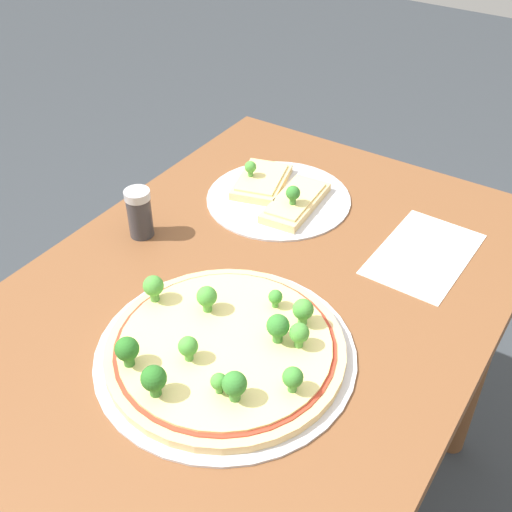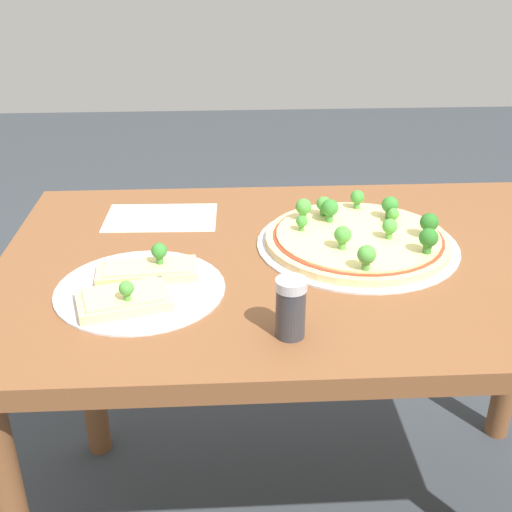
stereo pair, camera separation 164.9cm
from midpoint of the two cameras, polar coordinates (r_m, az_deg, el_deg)
The scene contains 5 objects.
dining_table at distance 0.79m, azimuth -18.97°, elevation -39.18°, with size 1.20×0.72×0.71m.
pizza_tray_whole at distance 0.69m, azimuth -14.63°, elevation -32.61°, with size 0.38×0.38×0.07m.
pizza_tray_slice at distance 0.81m, azimuth -52.31°, elevation -34.12°, with size 0.28×0.28×0.06m.
condiment_shaker at distance 0.63m, azimuth -46.05°, elevation -50.09°, with size 0.05×0.05×0.09m.
paper_menu at distance 0.93m, azimuth -37.90°, elevation -20.63°, with size 0.23×0.14×0.00m, color white.
Camera 2 is at (-0.20, -1.03, 1.23)m, focal length 45.00 mm.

